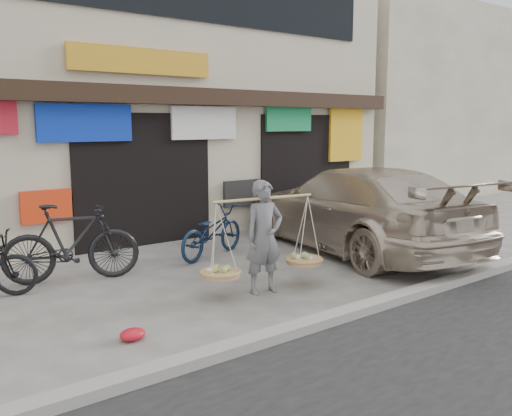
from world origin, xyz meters
TOP-DOWN VIEW (x-y plane):
  - ground at (0.00, 0.00)m, footprint 70.00×70.00m
  - kerb at (0.00, -2.00)m, footprint 70.00×0.25m
  - shophouse_block at (-0.00, 6.42)m, footprint 14.00×6.32m
  - neighbor_east at (13.50, 7.00)m, footprint 12.00×7.00m
  - street_vendor at (-0.04, -0.50)m, footprint 2.00×0.75m
  - bike_1 at (-2.12, 1.79)m, footprint 2.17×1.19m
  - bike_2 at (0.53, 1.82)m, footprint 1.93×1.25m
  - suv at (3.12, 0.59)m, footprint 3.26×6.02m
  - red_bag at (-2.38, -1.00)m, footprint 0.31×0.25m

SIDE VIEW (x-z plane):
  - ground at x=0.00m, z-range 0.00..0.00m
  - kerb at x=0.00m, z-range 0.00..0.12m
  - red_bag at x=-2.38m, z-range 0.00..0.14m
  - bike_2 at x=0.53m, z-range 0.00..0.96m
  - bike_1 at x=-2.12m, z-range 0.00..1.26m
  - street_vendor at x=-0.04m, z-range -0.06..1.62m
  - suv at x=3.12m, z-range 0.00..1.66m
  - neighbor_east at x=13.50m, z-range 0.00..6.40m
  - shophouse_block at x=0.00m, z-range -0.05..6.95m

